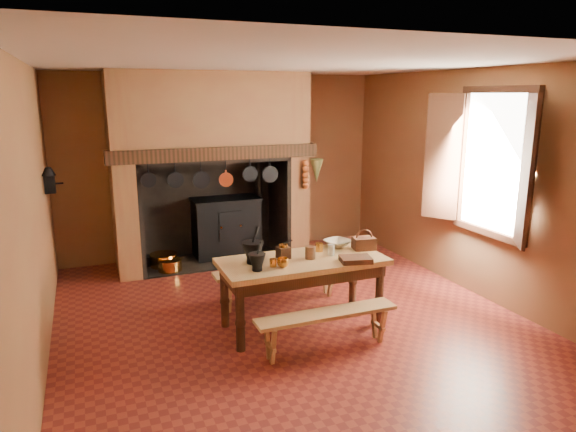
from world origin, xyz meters
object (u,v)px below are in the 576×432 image
Objects in this scene: iron_range at (227,226)px; work_table at (302,270)px; bench_front at (327,322)px; coffee_grinder at (283,252)px; mixing_bowl at (338,243)px; wicker_basket at (364,243)px.

work_table is at bearing -87.84° from iron_range.
coffee_grinder is (-0.18, 0.70, 0.54)m from bench_front.
iron_range is 2.55m from mixing_bowl.
iron_range is at bearing 119.40° from wicker_basket.
work_table is at bearing -164.19° from wicker_basket.
bench_front is 5.31× the size of wicker_basket.
mixing_bowl is at bearing 27.03° from work_table.
bench_front is at bearing -90.00° from work_table.
iron_range is 0.90× the size of work_table.
mixing_bowl reaches higher than work_table.
wicker_basket is (0.79, 0.07, 0.20)m from work_table.
wicker_basket is (0.97, -0.03, 0.00)m from coffee_grinder.
wicker_basket is at bearing 40.61° from bench_front.
coffee_grinder reaches higher than bench_front.
bench_front is at bearing -88.24° from iron_range.
iron_range is 3.34m from bench_front.
bench_front is (-0.00, -0.61, -0.34)m from work_table.
coffee_grinder reaches higher than mixing_bowl.
iron_range reaches higher than work_table.
work_table is at bearing 90.00° from bench_front.
coffee_grinder is at bearing 104.44° from bench_front.
work_table is 0.70m from bench_front.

